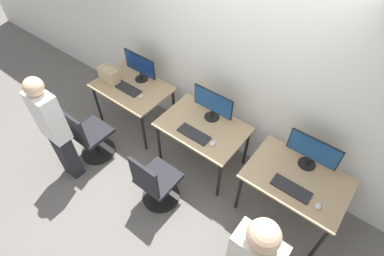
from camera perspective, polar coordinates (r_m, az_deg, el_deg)
The scene contains 18 objects.
ground_plane at distance 4.11m, azimuth -1.29°, elevation -9.44°, with size 20.00×20.00×0.00m, color slate.
wall_back at distance 3.60m, azimuth 7.23°, elevation 12.54°, with size 12.00×0.05×2.80m.
desk_left at distance 4.42m, azimuth -11.26°, elevation 7.04°, with size 1.08×0.75×0.71m.
monitor_left at distance 4.34m, azimuth -9.90°, elevation 11.55°, with size 0.56×0.19×0.41m.
keyboard_left at distance 4.33m, azimuth -12.18°, elevation 7.36°, with size 0.42×0.16×0.02m.
mouse_left at distance 4.16m, azimuth -9.70°, elevation 5.99°, with size 0.06×0.09×0.03m.
office_chair_left at distance 4.29m, azimuth -18.89°, elevation -1.75°, with size 0.48×0.48×0.89m.
person_left at distance 3.85m, azimuth -24.79°, elevation -0.04°, with size 0.36×0.21×1.59m.
desk_center at distance 3.78m, azimuth 2.08°, elevation -0.37°, with size 1.08×0.75×0.71m.
monitor_center at distance 3.68m, azimuth 3.99°, elevation 4.60°, with size 0.56×0.19×0.41m.
keyboard_center at distance 3.62m, azimuth 0.37°, elevation -1.15°, with size 0.42×0.16×0.02m.
mouse_center at distance 3.52m, azimuth 3.95°, elevation -2.97°, with size 0.06×0.09×0.03m.
office_chair_center at distance 3.65m, azimuth -6.89°, elevation -10.54°, with size 0.48×0.48×0.89m.
desk_right at distance 3.50m, azimuth 19.17°, elevation -9.73°, with size 1.08×0.75×0.71m.
monitor_right at distance 3.41m, azimuth 22.01°, elevation -4.14°, with size 0.56×0.19×0.41m.
keyboard_right at distance 3.33m, azimuth 18.37°, elevation -10.87°, with size 0.42×0.16×0.02m.
mouse_right at distance 3.31m, azimuth 22.85°, elevation -13.52°, with size 0.06×0.09×0.03m.
handbag at distance 4.47m, azimuth -15.57°, elevation 9.71°, with size 0.30×0.18×0.25m.
Camera 1 is at (1.46, -1.73, 3.43)m, focal length 28.00 mm.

